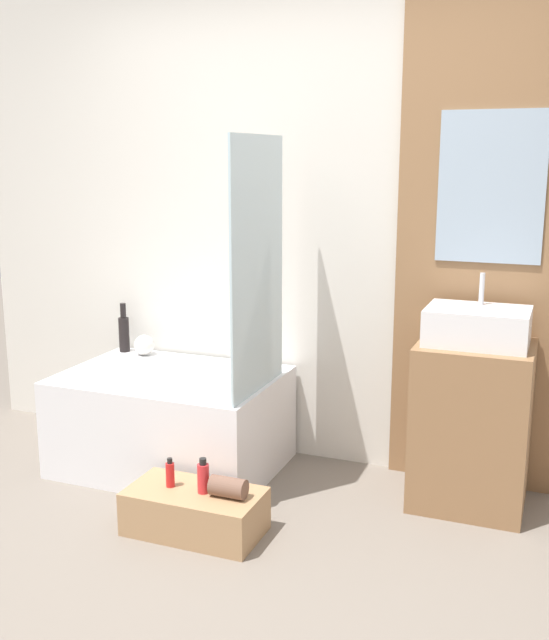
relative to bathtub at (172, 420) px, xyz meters
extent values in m
plane|color=slate|center=(0.65, -1.13, -0.26)|extent=(12.00, 12.00, 0.00)
cube|color=silver|center=(0.65, 0.45, 1.04)|extent=(4.20, 0.06, 2.60)
cube|color=#8E6642|center=(1.54, 0.40, 1.04)|extent=(0.89, 0.03, 2.60)
cube|color=#9EB2C6|center=(1.54, 0.38, 1.24)|extent=(0.49, 0.01, 0.71)
cube|color=white|center=(0.00, 0.00, 0.00)|extent=(1.13, 0.80, 0.52)
cube|color=silver|center=(0.00, 0.00, 0.25)|extent=(0.88, 0.56, 0.01)
cube|color=silver|center=(0.53, -0.07, 0.87)|extent=(0.01, 0.62, 1.23)
cube|color=#A87F56|center=(0.45, -0.60, -0.16)|extent=(0.60, 0.32, 0.20)
cube|color=#8E6642|center=(1.54, 0.15, 0.14)|extent=(0.53, 0.46, 0.79)
cube|color=white|center=(1.54, 0.15, 0.62)|extent=(0.46, 0.34, 0.17)
cylinder|color=silver|center=(1.54, 0.24, 0.78)|extent=(0.02, 0.02, 0.15)
cylinder|color=black|center=(-0.48, 0.32, 0.36)|extent=(0.06, 0.06, 0.20)
cylinder|color=black|center=(-0.48, 0.32, 0.50)|extent=(0.03, 0.03, 0.09)
sphere|color=silver|center=(-0.33, 0.29, 0.32)|extent=(0.12, 0.12, 0.12)
cylinder|color=red|center=(0.33, -0.60, -0.01)|extent=(0.04, 0.04, 0.11)
cylinder|color=black|center=(0.33, -0.60, 0.06)|extent=(0.02, 0.02, 0.02)
cylinder|color=red|center=(0.49, -0.60, 0.00)|extent=(0.05, 0.05, 0.13)
cylinder|color=black|center=(0.49, -0.60, 0.08)|extent=(0.03, 0.03, 0.03)
cylinder|color=brown|center=(0.61, -0.60, -0.02)|extent=(0.16, 0.09, 0.09)
camera|label=1|loc=(1.91, -3.33, 1.39)|focal=42.00mm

